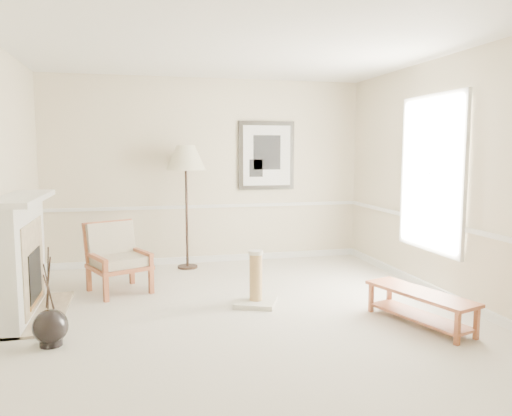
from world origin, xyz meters
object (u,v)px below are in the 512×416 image
at_px(scratching_post, 256,288).
at_px(floor_lamp, 186,161).
at_px(floor_vase, 51,328).
at_px(armchair, 116,254).
at_px(bench, 420,303).

bearing_deg(scratching_post, floor_lamp, 106.11).
bearing_deg(scratching_post, floor_vase, -160.67).
height_order(floor_vase, armchair, floor_vase).
bearing_deg(floor_vase, bench, -4.75).
distance_m(floor_lamp, bench, 3.95).
xyz_separation_m(floor_lamp, scratching_post, (0.58, -2.02, -1.42)).
relative_size(floor_vase, scratching_post, 1.45).
bearing_deg(bench, scratching_post, 144.91).
xyz_separation_m(armchair, scratching_post, (1.59, -1.00, -0.27)).
height_order(floor_vase, floor_lamp, floor_lamp).
bearing_deg(floor_lamp, scratching_post, -73.89).
bearing_deg(floor_vase, armchair, 73.13).
bearing_deg(floor_lamp, bench, -55.98).
bearing_deg(armchair, floor_vase, -130.90).
xyz_separation_m(floor_lamp, bench, (2.07, -3.06, -1.39)).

